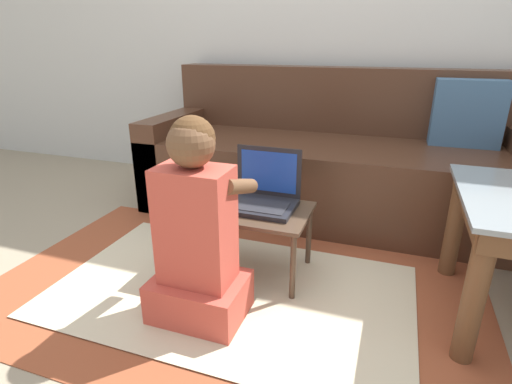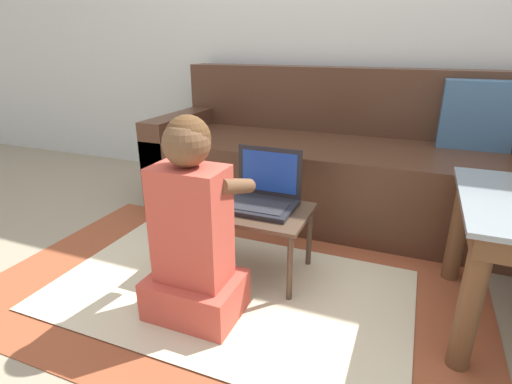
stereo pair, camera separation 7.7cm
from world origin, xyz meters
The scene contains 7 objects.
ground_plane centered at (0.00, 0.00, 0.00)m, with size 16.00×16.00×0.00m, color gray.
area_rug centered at (-0.06, 0.04, 0.00)m, with size 2.05×1.24×0.01m.
couch centered at (0.18, 1.08, 0.29)m, with size 2.18×0.82×0.84m.
laptop_desk centered at (-0.06, 0.22, 0.28)m, with size 0.56×0.34×0.31m.
laptop centered at (0.00, 0.27, 0.35)m, with size 0.30×0.24×0.25m.
computer_mouse centered at (-0.21, 0.21, 0.33)m, with size 0.06×0.10×0.04m.
person_seated centered at (-0.11, -0.13, 0.34)m, with size 0.34×0.38×0.77m.
Camera 2 is at (0.58, -1.24, 0.99)m, focal length 28.00 mm.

